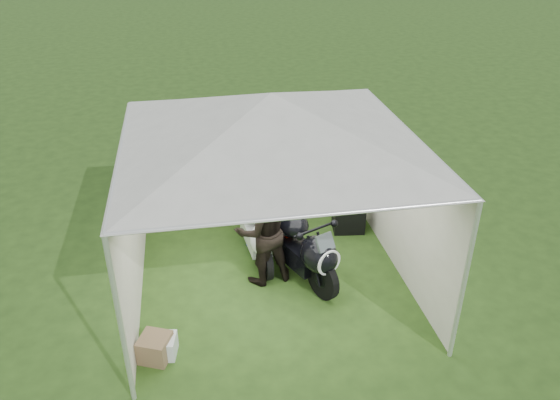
{
  "coord_description": "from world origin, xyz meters",
  "views": [
    {
      "loc": [
        -1.08,
        -6.76,
        5.19
      ],
      "look_at": [
        0.18,
        0.35,
        1.2
      ],
      "focal_mm": 35.0,
      "sensor_mm": 36.0,
      "label": 1
    }
  ],
  "objects_px": {
    "motorcycle_black": "(297,242)",
    "paddock_stand": "(262,236)",
    "motorcycle_white": "(257,228)",
    "crate_0": "(160,346)",
    "person_dark_jacket": "(263,230)",
    "crate_1": "(155,348)",
    "person_blue_jacket": "(253,193)",
    "canopy_tent": "(271,123)",
    "equipment_box": "(349,216)"
  },
  "relations": [
    {
      "from": "motorcycle_white",
      "to": "person_blue_jacket",
      "type": "bearing_deg",
      "value": 82.47
    },
    {
      "from": "person_blue_jacket",
      "to": "crate_1",
      "type": "bearing_deg",
      "value": -5.56
    },
    {
      "from": "paddock_stand",
      "to": "person_dark_jacket",
      "type": "height_order",
      "value": "person_dark_jacket"
    },
    {
      "from": "person_dark_jacket",
      "to": "paddock_stand",
      "type": "bearing_deg",
      "value": -108.86
    },
    {
      "from": "person_dark_jacket",
      "to": "crate_1",
      "type": "height_order",
      "value": "person_dark_jacket"
    },
    {
      "from": "person_blue_jacket",
      "to": "crate_0",
      "type": "xyz_separation_m",
      "value": [
        -1.57,
        -2.59,
        -0.73
      ]
    },
    {
      "from": "motorcycle_white",
      "to": "crate_1",
      "type": "distance_m",
      "value": 2.62
    },
    {
      "from": "motorcycle_white",
      "to": "person_blue_jacket",
      "type": "xyz_separation_m",
      "value": [
        0.02,
        0.6,
        0.31
      ]
    },
    {
      "from": "motorcycle_white",
      "to": "person_dark_jacket",
      "type": "xyz_separation_m",
      "value": [
        0.01,
        -0.62,
        0.33
      ]
    },
    {
      "from": "person_dark_jacket",
      "to": "crate_1",
      "type": "bearing_deg",
      "value": 29.99
    },
    {
      "from": "motorcycle_black",
      "to": "equipment_box",
      "type": "xyz_separation_m",
      "value": [
        1.18,
        1.16,
        -0.34
      ]
    },
    {
      "from": "person_dark_jacket",
      "to": "canopy_tent",
      "type": "bearing_deg",
      "value": 164.14
    },
    {
      "from": "motorcycle_black",
      "to": "person_dark_jacket",
      "type": "bearing_deg",
      "value": 157.74
    },
    {
      "from": "crate_0",
      "to": "equipment_box",
      "type": "bearing_deg",
      "value": 37.91
    },
    {
      "from": "motorcycle_white",
      "to": "equipment_box",
      "type": "xyz_separation_m",
      "value": [
        1.71,
        0.55,
        -0.28
      ]
    },
    {
      "from": "person_dark_jacket",
      "to": "equipment_box",
      "type": "height_order",
      "value": "person_dark_jacket"
    },
    {
      "from": "paddock_stand",
      "to": "crate_1",
      "type": "bearing_deg",
      "value": -126.43
    },
    {
      "from": "motorcycle_black",
      "to": "paddock_stand",
      "type": "xyz_separation_m",
      "value": [
        -0.41,
        0.92,
        -0.43
      ]
    },
    {
      "from": "crate_1",
      "to": "motorcycle_white",
      "type": "bearing_deg",
      "value": 51.85
    },
    {
      "from": "motorcycle_white",
      "to": "crate_0",
      "type": "xyz_separation_m",
      "value": [
        -1.55,
        -1.99,
        -0.41
      ]
    },
    {
      "from": "motorcycle_white",
      "to": "paddock_stand",
      "type": "xyz_separation_m",
      "value": [
        0.13,
        0.31,
        -0.37
      ]
    },
    {
      "from": "motorcycle_white",
      "to": "motorcycle_black",
      "type": "relative_size",
      "value": 0.97
    },
    {
      "from": "person_dark_jacket",
      "to": "crate_0",
      "type": "relative_size",
      "value": 4.28
    },
    {
      "from": "motorcycle_black",
      "to": "crate_1",
      "type": "bearing_deg",
      "value": -170.04
    },
    {
      "from": "motorcycle_white",
      "to": "paddock_stand",
      "type": "relative_size",
      "value": 4.17
    },
    {
      "from": "canopy_tent",
      "to": "crate_0",
      "type": "relative_size",
      "value": 13.72
    },
    {
      "from": "motorcycle_white",
      "to": "person_dark_jacket",
      "type": "distance_m",
      "value": 0.71
    },
    {
      "from": "person_blue_jacket",
      "to": "equipment_box",
      "type": "distance_m",
      "value": 1.79
    },
    {
      "from": "canopy_tent",
      "to": "motorcycle_white",
      "type": "bearing_deg",
      "value": 102.96
    },
    {
      "from": "person_dark_jacket",
      "to": "person_blue_jacket",
      "type": "distance_m",
      "value": 1.22
    },
    {
      "from": "motorcycle_white",
      "to": "crate_1",
      "type": "relative_size",
      "value": 5.36
    },
    {
      "from": "person_blue_jacket",
      "to": "crate_0",
      "type": "bearing_deg",
      "value": -5.16
    },
    {
      "from": "motorcycle_black",
      "to": "crate_0",
      "type": "relative_size",
      "value": 5.02
    },
    {
      "from": "motorcycle_white",
      "to": "canopy_tent",
      "type": "bearing_deg",
      "value": -82.62
    },
    {
      "from": "canopy_tent",
      "to": "person_dark_jacket",
      "type": "bearing_deg",
      "value": 175.48
    },
    {
      "from": "person_dark_jacket",
      "to": "crate_0",
      "type": "xyz_separation_m",
      "value": [
        -1.56,
        -1.37,
        -0.75
      ]
    },
    {
      "from": "equipment_box",
      "to": "crate_1",
      "type": "relative_size",
      "value": 1.44
    },
    {
      "from": "paddock_stand",
      "to": "equipment_box",
      "type": "bearing_deg",
      "value": 8.57
    },
    {
      "from": "motorcycle_white",
      "to": "person_dark_jacket",
      "type": "height_order",
      "value": "person_dark_jacket"
    },
    {
      "from": "canopy_tent",
      "to": "crate_0",
      "type": "distance_m",
      "value": 3.26
    },
    {
      "from": "canopy_tent",
      "to": "person_dark_jacket",
      "type": "height_order",
      "value": "canopy_tent"
    },
    {
      "from": "person_blue_jacket",
      "to": "paddock_stand",
      "type": "bearing_deg",
      "value": 47.06
    },
    {
      "from": "paddock_stand",
      "to": "person_blue_jacket",
      "type": "bearing_deg",
      "value": 111.0
    },
    {
      "from": "canopy_tent",
      "to": "equipment_box",
      "type": "relative_size",
      "value": 10.54
    },
    {
      "from": "crate_0",
      "to": "person_dark_jacket",
      "type": "bearing_deg",
      "value": 41.31
    },
    {
      "from": "motorcycle_black",
      "to": "paddock_stand",
      "type": "distance_m",
      "value": 1.09
    },
    {
      "from": "canopy_tent",
      "to": "motorcycle_black",
      "type": "xyz_separation_m",
      "value": [
        0.39,
        0.03,
        -1.97
      ]
    },
    {
      "from": "paddock_stand",
      "to": "crate_0",
      "type": "relative_size",
      "value": 1.16
    },
    {
      "from": "motorcycle_white",
      "to": "crate_0",
      "type": "height_order",
      "value": "motorcycle_white"
    },
    {
      "from": "motorcycle_white",
      "to": "motorcycle_black",
      "type": "distance_m",
      "value": 0.81
    }
  ]
}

